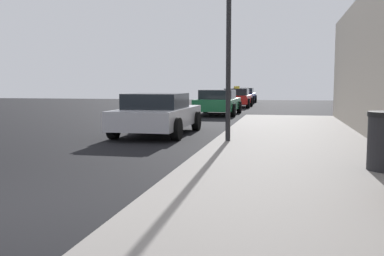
% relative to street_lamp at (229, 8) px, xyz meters
% --- Properties ---
extents(sidewalk, '(4.00, 32.00, 0.15)m').
position_rel_street_lamp_xyz_m(sidewalk, '(1.62, -6.40, -3.30)').
color(sidewalk, gray).
rests_on(sidewalk, ground_plane).
extents(street_lamp, '(0.36, 0.36, 4.78)m').
position_rel_street_lamp_xyz_m(street_lamp, '(0.00, 0.00, 0.00)').
color(street_lamp, black).
rests_on(street_lamp, sidewalk).
extents(car_silver, '(2.06, 4.31, 1.27)m').
position_rel_street_lamp_xyz_m(car_silver, '(-2.45, 2.21, -2.73)').
color(car_silver, '#B7B7BF').
rests_on(car_silver, ground_plane).
extents(car_green, '(2.07, 4.46, 1.27)m').
position_rel_street_lamp_xyz_m(car_green, '(-1.97, 11.39, -2.73)').
color(car_green, '#196638').
rests_on(car_green, ground_plane).
extents(car_red, '(1.96, 4.27, 1.43)m').
position_rel_street_lamp_xyz_m(car_red, '(-1.85, 19.20, -2.73)').
color(car_red, red).
rests_on(car_red, ground_plane).
extents(car_blue, '(1.98, 4.11, 1.27)m').
position_rel_street_lamp_xyz_m(car_blue, '(-2.02, 25.82, -2.73)').
color(car_blue, '#233899').
rests_on(car_blue, ground_plane).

